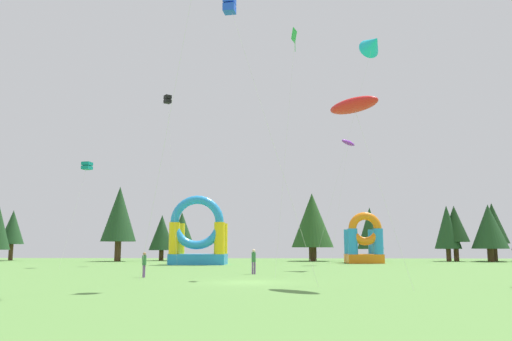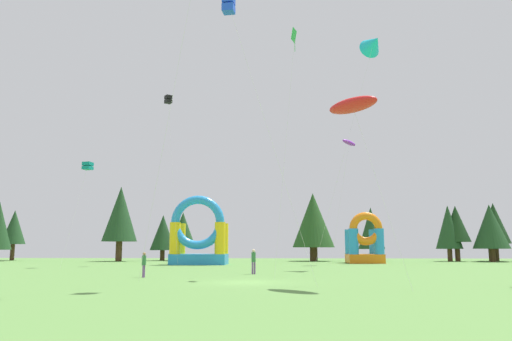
% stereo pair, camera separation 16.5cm
% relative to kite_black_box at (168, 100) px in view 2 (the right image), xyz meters
% --- Properties ---
extents(ground_plane, '(120.00, 120.00, 0.00)m').
position_rel_kite_black_box_xyz_m(ground_plane, '(11.35, -27.57, -19.36)').
color(ground_plane, '#5B8C42').
extents(kite_black_box, '(2.69, 3.30, 19.89)m').
position_rel_kite_black_box_xyz_m(kite_black_box, '(0.00, 0.00, 0.00)').
color(kite_black_box, black).
rests_on(kite_black_box, ground_plane).
extents(kite_teal_box, '(1.33, 4.07, 10.82)m').
position_rel_kite_black_box_xyz_m(kite_teal_box, '(-6.89, -6.32, -8.95)').
color(kite_teal_box, '#0C7F7A').
rests_on(kite_teal_box, ground_plane).
extents(kite_blue_box, '(5.20, 1.00, 16.47)m').
position_rel_kite_black_box_xyz_m(kite_blue_box, '(10.40, -30.12, -3.43)').
color(kite_blue_box, blue).
rests_on(kite_blue_box, ground_plane).
extents(kite_cyan_delta, '(7.93, 3.45, 23.70)m').
position_rel_kite_black_box_xyz_m(kite_cyan_delta, '(22.83, -8.37, 3.08)').
color(kite_cyan_delta, '#19B7CC').
rests_on(kite_cyan_delta, ground_plane).
extents(kite_red_parafoil, '(3.71, 4.34, 10.15)m').
position_rel_kite_black_box_xyz_m(kite_red_parafoil, '(17.29, -30.57, -9.66)').
color(kite_red_parafoil, red).
rests_on(kite_red_parafoil, ground_plane).
extents(kite_green_diamond, '(1.90, 3.52, 18.09)m').
position_rel_kite_black_box_xyz_m(kite_green_diamond, '(14.51, -21.76, -1.93)').
color(kite_green_diamond, green).
rests_on(kite_green_diamond, ground_plane).
extents(kite_purple_parafoil, '(4.03, 4.74, 14.88)m').
position_rel_kite_black_box_xyz_m(kite_purple_parafoil, '(21.55, 2.26, -4.98)').
color(kite_purple_parafoil, purple).
rests_on(kite_purple_parafoil, ground_plane).
extents(person_near_camera, '(0.44, 0.44, 1.87)m').
position_rel_kite_black_box_xyz_m(person_near_camera, '(11.24, -18.94, -18.24)').
color(person_near_camera, '#724C8C').
rests_on(person_near_camera, ground_plane).
extents(person_left_edge, '(0.33, 0.33, 1.68)m').
position_rel_kite_black_box_xyz_m(person_left_edge, '(4.06, -23.34, -18.36)').
color(person_left_edge, '#724C8C').
rests_on(person_left_edge, ground_plane).
extents(inflatable_yellow_castle, '(4.33, 4.82, 6.29)m').
position_rel_kite_black_box_xyz_m(inflatable_yellow_castle, '(23.80, 6.97, -17.09)').
color(inflatable_yellow_castle, orange).
rests_on(inflatable_yellow_castle, ground_plane).
extents(inflatable_blue_arch, '(6.38, 4.33, 7.87)m').
position_rel_kite_black_box_xyz_m(inflatable_blue_arch, '(3.81, 0.77, -16.51)').
color(inflatable_blue_arch, '#268CD8').
rests_on(inflatable_blue_arch, ground_plane).
extents(tree_row_0, '(3.49, 3.49, 7.55)m').
position_rel_kite_black_box_xyz_m(tree_row_0, '(-27.26, 17.54, -14.43)').
color(tree_row_0, '#4C331E').
rests_on(tree_row_0, ground_plane).
extents(tree_row_2, '(4.91, 4.91, 10.57)m').
position_rel_kite_black_box_xyz_m(tree_row_2, '(-9.58, 13.33, -12.75)').
color(tree_row_2, '#4C331E').
rests_on(tree_row_2, ground_plane).
extents(tree_row_3, '(3.77, 3.77, 6.73)m').
position_rel_kite_black_box_xyz_m(tree_row_3, '(-4.33, 17.43, -15.26)').
color(tree_row_3, '#4C331E').
rests_on(tree_row_3, ground_plane).
extents(tree_row_4, '(3.29, 3.29, 7.01)m').
position_rel_kite_black_box_xyz_m(tree_row_4, '(-1.06, 16.04, -14.60)').
color(tree_row_4, '#4C331E').
rests_on(tree_row_4, ground_plane).
extents(tree_row_5, '(6.00, 6.00, 9.70)m').
position_rel_kite_black_box_xyz_m(tree_row_5, '(17.93, 15.40, -13.58)').
color(tree_row_5, '#4C331E').
rests_on(tree_row_5, ground_plane).
extents(tree_row_6, '(3.75, 3.75, 7.64)m').
position_rel_kite_black_box_xyz_m(tree_row_6, '(26.23, 15.94, -14.72)').
color(tree_row_6, '#4C331E').
rests_on(tree_row_6, ground_plane).
extents(tree_row_7, '(3.65, 3.65, 7.84)m').
position_rel_kite_black_box_xyz_m(tree_row_7, '(36.85, 15.00, -14.60)').
color(tree_row_7, '#4C331E').
rests_on(tree_row_7, ground_plane).
extents(tree_row_8, '(3.83, 3.83, 7.80)m').
position_rel_kite_black_box_xyz_m(tree_row_8, '(37.98, 15.22, -14.17)').
color(tree_row_8, '#4C331E').
rests_on(tree_row_8, ground_plane).
extents(tree_row_9, '(4.83, 4.83, 7.81)m').
position_rel_kite_black_box_xyz_m(tree_row_9, '(41.97, 13.39, -14.61)').
color(tree_row_9, '#4C331E').
rests_on(tree_row_9, ground_plane).
extents(tree_row_10, '(4.23, 4.23, 8.28)m').
position_rel_kite_black_box_xyz_m(tree_row_10, '(43.87, 16.71, -14.03)').
color(tree_row_10, '#4C331E').
rests_on(tree_row_10, ground_plane).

